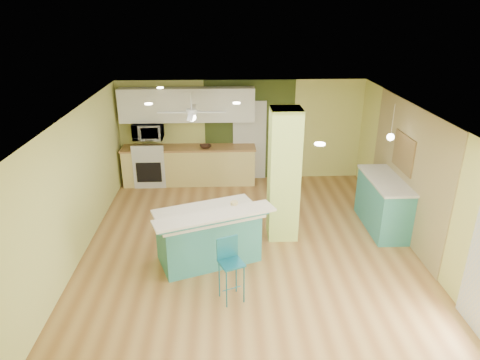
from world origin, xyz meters
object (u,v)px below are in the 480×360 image
(bar_stool, at_px, (230,259))
(side_counter, at_px, (384,203))
(fruit_bowl, at_px, (206,147))
(peninsula, at_px, (209,235))
(canister, at_px, (234,207))

(bar_stool, bearing_deg, side_counter, 11.84)
(bar_stool, height_order, fruit_bowl, same)
(side_counter, height_order, fruit_bowl, side_counter)
(peninsula, distance_m, canister, 0.68)
(bar_stool, bearing_deg, canister, 62.20)
(canister, bearing_deg, fruit_bowl, 99.93)
(fruit_bowl, bearing_deg, side_counter, -33.50)
(peninsula, relative_size, canister, 11.51)
(peninsula, distance_m, bar_stool, 1.12)
(peninsula, bearing_deg, side_counter, -3.27)
(side_counter, relative_size, canister, 8.83)
(bar_stool, xyz_separation_m, fruit_bowl, (-0.50, 4.48, 0.30))
(peninsula, relative_size, fruit_bowl, 7.54)
(fruit_bowl, relative_size, canister, 1.53)
(peninsula, height_order, fruit_bowl, peninsula)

